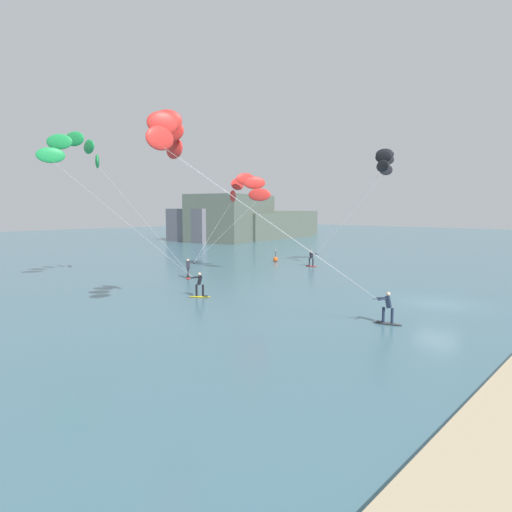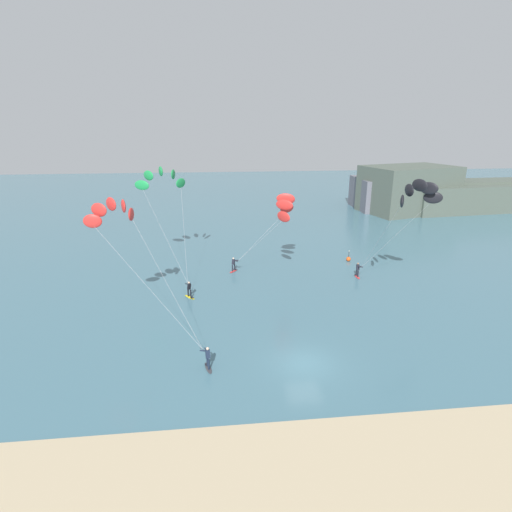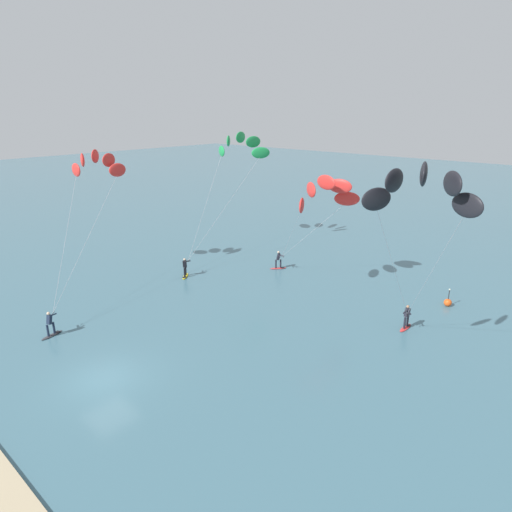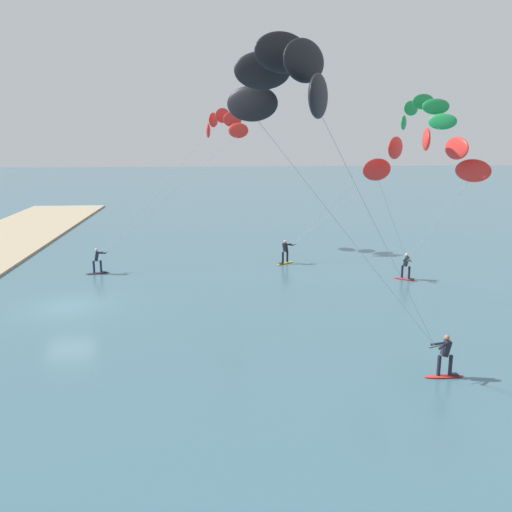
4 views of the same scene
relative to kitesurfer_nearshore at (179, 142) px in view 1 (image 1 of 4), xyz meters
The scene contains 7 objects.
ground_plane 18.48m from the kitesurfer_nearshore, 30.19° to the right, with size 240.00×240.00×0.00m, color #426B7A.
kitesurfer_nearshore is the anchor object (origin of this frame).
kitesurfer_mid_water 25.98m from the kitesurfer_nearshore, ahead, with size 5.37×8.83×11.65m.
kitesurfer_far_out 18.40m from the kitesurfer_nearshore, 33.41° to the left, with size 7.75×5.97×9.18m.
kitesurfer_downwind 14.71m from the kitesurfer_nearshore, 81.72° to the left, with size 6.81×12.64×11.68m.
marker_buoy 29.21m from the kitesurfer_nearshore, 29.37° to the left, with size 0.56×0.56×1.38m.
distant_headland 66.09m from the kitesurfer_nearshore, 41.07° to the left, with size 36.49×17.93×8.61m.
Camera 1 is at (-27.77, -9.58, 5.85)m, focal length 30.83 mm.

